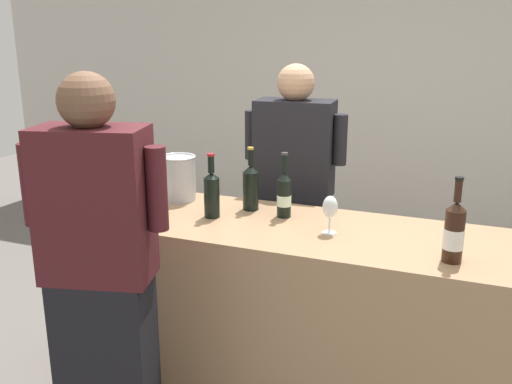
{
  "coord_description": "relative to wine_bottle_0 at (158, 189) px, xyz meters",
  "views": [
    {
      "loc": [
        0.84,
        -2.44,
        1.9
      ],
      "look_at": [
        -0.13,
        0.0,
        1.14
      ],
      "focal_mm": 39.69,
      "sensor_mm": 36.0,
      "label": 1
    }
  ],
  "objects": [
    {
      "name": "wine_bottle_1",
      "position": [
        0.63,
        0.15,
        -0.0
      ],
      "size": [
        0.07,
        0.07,
        0.33
      ],
      "color": "black",
      "rests_on": "counter"
    },
    {
      "name": "wine_glass",
      "position": [
        0.91,
        0.0,
        0.0
      ],
      "size": [
        0.07,
        0.07,
        0.18
      ],
      "color": "silver",
      "rests_on": "counter"
    },
    {
      "name": "counter",
      "position": [
        0.66,
        0.03,
        -0.62
      ],
      "size": [
        2.13,
        0.7,
        0.99
      ],
      "primitive_type": "cube",
      "color": "#9E7A56",
      "rests_on": "ground_plane"
    },
    {
      "name": "wine_bottle_0",
      "position": [
        0.0,
        0.0,
        0.0
      ],
      "size": [
        0.08,
        0.08,
        0.34
      ],
      "color": "black",
      "rests_on": "counter"
    },
    {
      "name": "wall_back",
      "position": [
        0.66,
        2.63,
        0.29
      ],
      "size": [
        8.0,
        0.1,
        2.8
      ],
      "primitive_type": "cube",
      "color": "beige",
      "rests_on": "ground_plane"
    },
    {
      "name": "person_server",
      "position": [
        0.51,
        0.69,
        -0.28
      ],
      "size": [
        0.61,
        0.27,
        1.72
      ],
      "color": "black",
      "rests_on": "ground_plane"
    },
    {
      "name": "wine_bottle_2",
      "position": [
        1.45,
        -0.14,
        0.01
      ],
      "size": [
        0.08,
        0.08,
        0.35
      ],
      "color": "black",
      "rests_on": "counter"
    },
    {
      "name": "wine_bottle_3",
      "position": [
        -0.04,
        -0.09,
        -0.0
      ],
      "size": [
        0.08,
        0.08,
        0.31
      ],
      "color": "black",
      "rests_on": "counter"
    },
    {
      "name": "ice_bucket",
      "position": [
        -0.01,
        0.22,
        0.01
      ],
      "size": [
        0.2,
        0.2,
        0.25
      ],
      "color": "silver",
      "rests_on": "counter"
    },
    {
      "name": "wine_bottle_4",
      "position": [
        0.3,
        0.01,
        0.01
      ],
      "size": [
        0.08,
        0.08,
        0.33
      ],
      "color": "black",
      "rests_on": "counter"
    },
    {
      "name": "wine_bottle_5",
      "position": [
        0.43,
        0.2,
        0.01
      ],
      "size": [
        0.08,
        0.08,
        0.33
      ],
      "color": "black",
      "rests_on": "counter"
    },
    {
      "name": "person_guest",
      "position": [
        0.14,
        -0.69,
        -0.25
      ],
      "size": [
        0.57,
        0.34,
        1.75
      ],
      "color": "black",
      "rests_on": "ground_plane"
    }
  ]
}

